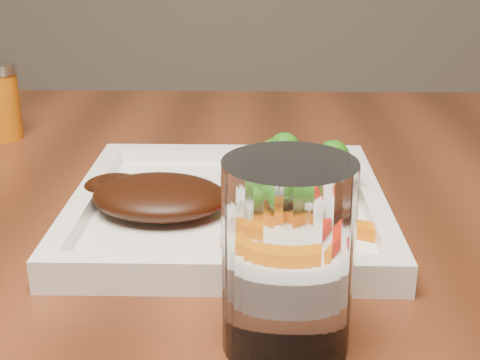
{
  "coord_description": "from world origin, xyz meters",
  "views": [
    {
      "loc": [
        0.47,
        -0.67,
        0.99
      ],
      "look_at": [
        0.46,
        -0.13,
        0.79
      ],
      "focal_mm": 50.0,
      "sensor_mm": 36.0,
      "label": 1
    }
  ],
  "objects_px": {
    "steak": "(160,196)",
    "spice_shaker": "(0,102)",
    "drinking_glass": "(287,257)",
    "plate": "(229,213)"
  },
  "relations": [
    {
      "from": "spice_shaker",
      "to": "steak",
      "type": "bearing_deg",
      "value": -47.92
    },
    {
      "from": "plate",
      "to": "steak",
      "type": "xyz_separation_m",
      "value": [
        -0.06,
        -0.01,
        0.02
      ]
    },
    {
      "from": "steak",
      "to": "spice_shaker",
      "type": "height_order",
      "value": "spice_shaker"
    },
    {
      "from": "steak",
      "to": "drinking_glass",
      "type": "distance_m",
      "value": 0.2
    },
    {
      "from": "spice_shaker",
      "to": "drinking_glass",
      "type": "xyz_separation_m",
      "value": [
        0.33,
        -0.42,
        0.01
      ]
    },
    {
      "from": "plate",
      "to": "spice_shaker",
      "type": "relative_size",
      "value": 2.93
    },
    {
      "from": "spice_shaker",
      "to": "plate",
      "type": "bearing_deg",
      "value": -39.59
    },
    {
      "from": "steak",
      "to": "spice_shaker",
      "type": "relative_size",
      "value": 1.27
    },
    {
      "from": "drinking_glass",
      "to": "plate",
      "type": "bearing_deg",
      "value": 102.63
    },
    {
      "from": "plate",
      "to": "steak",
      "type": "height_order",
      "value": "steak"
    }
  ]
}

